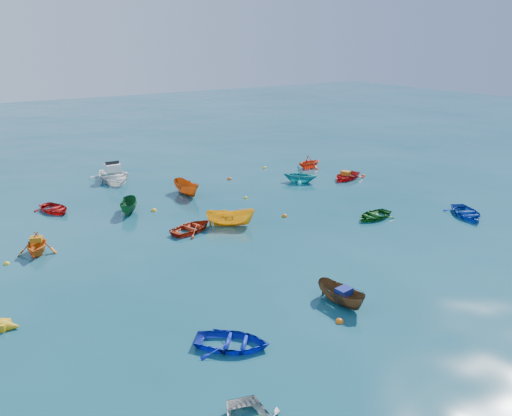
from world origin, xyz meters
TOP-DOWN VIEW (x-y plane):
  - ground at (0.00, 0.00)m, footprint 160.00×160.00m
  - dinghy_blue_sw at (-9.16, -7.55)m, footprint 3.63×3.57m
  - sampan_brown_mid at (-3.33, -7.34)m, footprint 1.30×2.76m
  - dinghy_blue_se at (11.69, -3.11)m, footprint 3.66×3.99m
  - dinghy_orange_w at (-13.87, 6.09)m, footprint 2.88×3.09m
  - sampan_yellow_mid at (-2.62, 3.96)m, footprint 3.26×2.71m
  - dinghy_green_e at (6.14, 0.00)m, footprint 3.08×2.37m
  - dinghy_cyan_se at (7.26, 9.53)m, footprint 3.63×3.65m
  - dinghy_red_nw at (-5.06, 4.47)m, footprint 3.52×2.95m
  - sampan_orange_n at (-2.14, 11.47)m, footprint 1.34×3.27m
  - dinghy_red_ne at (11.24, 8.28)m, footprint 3.79×3.21m
  - dinghy_red_far at (-11.55, 12.91)m, footprint 2.85×3.41m
  - dinghy_orange_far at (10.92, 12.92)m, footprint 2.53×2.21m
  - sampan_green_far at (-7.25, 9.90)m, footprint 2.16×2.93m
  - motorboat_white at (-5.68, 18.33)m, footprint 3.66×4.95m
  - tarp_blue_a at (-3.31, -7.49)m, footprint 0.75×0.60m
  - tarp_orange_a at (-13.85, 6.14)m, footprint 0.74×0.65m
  - tarp_orange_b at (11.15, 8.24)m, footprint 0.77×0.88m
  - buoy_or_a at (-4.42, -8.48)m, footprint 0.35×0.35m
  - buoy_ye_a at (-3.07, -7.66)m, footprint 0.38×0.38m
  - buoy_or_b at (1.28, 3.44)m, footprint 0.36×0.36m
  - buoy_ye_b at (-15.56, 5.44)m, footprint 0.31×0.31m
  - buoy_or_c at (-7.09, 11.08)m, footprint 0.34×0.34m
  - buoy_ye_c at (1.19, 8.28)m, footprint 0.30×0.30m
  - buoy_or_d at (13.05, 8.06)m, footprint 0.33×0.33m
  - buoy_ye_d at (-5.72, 9.27)m, footprint 0.38×0.38m
  - buoy_or_e at (2.74, 13.46)m, footprint 0.38×0.38m
  - buoy_ye_e at (7.36, 15.02)m, footprint 0.34×0.34m

SIDE VIEW (x-z plane):
  - ground at x=0.00m, z-range 0.00..0.00m
  - dinghy_blue_sw at x=-9.16m, z-range -0.31..0.31m
  - sampan_brown_mid at x=-3.33m, z-range -0.51..0.51m
  - dinghy_blue_se at x=11.69m, z-range -0.34..0.34m
  - dinghy_orange_w at x=-13.87m, z-range -0.66..0.66m
  - sampan_yellow_mid at x=-2.62m, z-range -0.61..0.61m
  - dinghy_green_e at x=6.14m, z-range -0.30..0.30m
  - dinghy_cyan_se at x=7.26m, z-range -0.73..0.73m
  - dinghy_red_nw at x=-5.06m, z-range -0.31..0.31m
  - sampan_orange_n at x=-2.14m, z-range -0.62..0.62m
  - dinghy_red_ne at x=11.24m, z-range -0.33..0.33m
  - dinghy_red_far at x=-11.55m, z-range -0.30..0.30m
  - dinghy_orange_far at x=10.92m, z-range -0.65..0.65m
  - sampan_green_far at x=-7.25m, z-range -0.53..0.53m
  - motorboat_white at x=-5.68m, z-range -0.80..0.80m
  - buoy_or_a at x=-4.42m, z-range -0.18..0.18m
  - buoy_ye_a at x=-3.07m, z-range -0.19..0.19m
  - buoy_or_b at x=1.28m, z-range -0.18..0.18m
  - buoy_ye_b at x=-15.56m, z-range -0.15..0.15m
  - buoy_or_c at x=-7.09m, z-range -0.17..0.17m
  - buoy_ye_c at x=1.19m, z-range -0.15..0.15m
  - buoy_or_d at x=13.05m, z-range -0.17..0.17m
  - buoy_ye_d at x=-5.72m, z-range -0.19..0.19m
  - buoy_or_e at x=2.74m, z-range -0.19..0.19m
  - buoy_ye_e at x=7.36m, z-range -0.17..0.17m
  - tarp_orange_b at x=11.15m, z-range 0.33..0.69m
  - tarp_blue_a at x=-3.31m, z-range 0.51..0.85m
  - tarp_orange_a at x=-13.85m, z-range 0.66..0.96m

